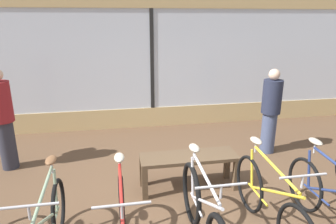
{
  "coord_description": "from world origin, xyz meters",
  "views": [
    {
      "loc": [
        -0.81,
        -2.98,
        2.38
      ],
      "look_at": [
        0.0,
        1.55,
        0.95
      ],
      "focal_mm": 32.0,
      "sensor_mm": 36.0,
      "label": 1
    }
  ],
  "objects": [
    {
      "name": "shop_back_wall",
      "position": [
        0.0,
        3.55,
        1.64
      ],
      "size": [
        12.0,
        0.08,
        3.2
      ],
      "color": "tan",
      "rests_on": "ground_plane"
    },
    {
      "name": "customer_near_rack",
      "position": [
        -2.62,
        1.95,
        0.9
      ],
      "size": [
        0.52,
        0.56,
        1.68
      ],
      "color": "#2D2D38",
      "rests_on": "ground_plane"
    },
    {
      "name": "bicycle_center_right",
      "position": [
        0.81,
        -0.35,
        0.41
      ],
      "size": [
        0.46,
        1.8,
        1.05
      ],
      "color": "black",
      "rests_on": "ground_plane"
    },
    {
      "name": "display_bench",
      "position": [
        0.17,
        0.81,
        0.42
      ],
      "size": [
        1.4,
        0.44,
        0.52
      ],
      "color": "brown",
      "rests_on": "ground_plane"
    },
    {
      "name": "ground_plane",
      "position": [
        0.0,
        0.0,
        0.0
      ],
      "size": [
        24.0,
        24.0,
        0.0
      ],
      "primitive_type": "plane",
      "color": "brown"
    },
    {
      "name": "bicycle_right",
      "position": [
        1.52,
        -0.45,
        0.39
      ],
      "size": [
        0.46,
        1.73,
        1.03
      ],
      "color": "black",
      "rests_on": "ground_plane"
    },
    {
      "name": "bicycle_center",
      "position": [
        0.02,
        -0.42,
        0.4
      ],
      "size": [
        0.46,
        1.76,
        1.05
      ],
      "color": "black",
      "rests_on": "ground_plane"
    },
    {
      "name": "customer_by_window",
      "position": [
        1.92,
        1.77,
        0.81
      ],
      "size": [
        0.34,
        0.34,
        1.56
      ],
      "color": "#424C6B",
      "rests_on": "ground_plane"
    }
  ]
}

